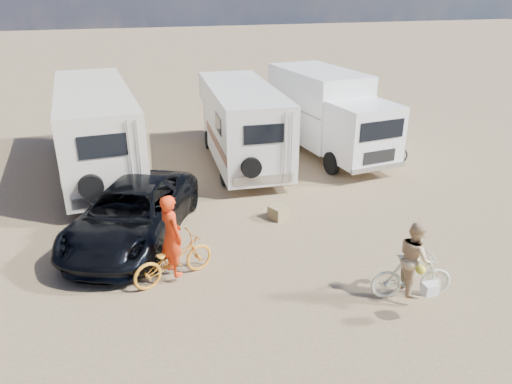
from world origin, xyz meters
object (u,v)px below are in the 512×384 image
object	(u,v)px
bike_woman	(412,276)
rider_man	(172,242)
bike_man	(173,259)
bike_parked	(383,152)
rv_main	(242,126)
rv_left	(97,133)
rider_woman	(413,265)
dark_suv	(132,213)
box_truck	(330,115)
cooler	(185,190)
crate	(279,212)

from	to	relation	value
bike_woman	rider_man	size ratio (longest dim) A/B	0.92
bike_man	bike_parked	size ratio (longest dim) A/B	1.05
rv_main	rv_left	size ratio (longest dim) A/B	0.84
rider_woman	bike_parked	size ratio (longest dim) A/B	0.86
rv_main	rv_left	distance (m)	5.12
rv_main	dark_suv	distance (m)	6.52
rider_man	rider_woman	size ratio (longest dim) A/B	1.18
box_truck	rv_left	bearing A→B (deg)	170.89
rv_left	box_truck	size ratio (longest dim) A/B	1.24
rider_woman	cooler	xyz separation A→B (m)	(-3.80, 6.74, -0.57)
bike_man	bike_parked	world-z (taller)	bike_man
rv_main	bike_man	xyz separation A→B (m)	(-3.57, -7.09, -0.92)
cooler	crate	distance (m)	3.29
bike_woman	crate	size ratio (longest dim) A/B	3.81
dark_suv	cooler	xyz separation A→B (m)	(1.73, 2.30, -0.49)
box_truck	dark_suv	world-z (taller)	box_truck
cooler	crate	world-z (taller)	cooler
rv_main	crate	world-z (taller)	rv_main
dark_suv	cooler	bearing A→B (deg)	77.79
bike_man	bike_woman	bearing A→B (deg)	-134.96
bike_parked	cooler	world-z (taller)	bike_parked
bike_woman	cooler	bearing A→B (deg)	41.91
bike_man	cooler	world-z (taller)	bike_man
dark_suv	bike_woman	size ratio (longest dim) A/B	2.96
rv_left	bike_parked	bearing A→B (deg)	-14.70
bike_man	rider_woman	distance (m)	5.26
bike_woman	bike_parked	size ratio (longest dim) A/B	0.93
box_truck	bike_man	xyz separation A→B (m)	(-7.10, -7.09, -1.07)
rider_man	cooler	size ratio (longest dim) A/B	3.19
box_truck	bike_parked	world-z (taller)	box_truck
crate	rider_man	bearing A→B (deg)	-145.90
crate	bike_parked	bearing A→B (deg)	31.02
bike_parked	crate	size ratio (longest dim) A/B	4.09
box_truck	rider_man	xyz separation A→B (m)	(-7.10, -7.09, -0.62)
dark_suv	rider_man	xyz separation A→B (m)	(0.75, -2.26, 0.24)
box_truck	bike_man	bearing A→B (deg)	-141.80
rv_left	rider_man	distance (m)	7.62
rv_left	rv_main	bearing A→B (deg)	-7.31
rider_man	crate	bearing A→B (deg)	-76.35
rv_main	dark_suv	world-z (taller)	rv_main
bike_man	bike_woman	xyz separation A→B (m)	(4.78, -2.18, 0.01)
cooler	crate	xyz separation A→B (m)	(2.35, -2.31, -0.06)
rv_left	crate	bearing A→B (deg)	-50.20
rv_left	cooler	size ratio (longest dim) A/B	13.16
rv_left	bike_woman	bearing A→B (deg)	-60.07
rv_main	crate	distance (m)	5.00
rider_man	cooler	xyz separation A→B (m)	(0.98, 4.56, -0.72)
rv_main	crate	size ratio (longest dim) A/B	14.45
bike_man	bike_woman	distance (m)	5.26
dark_suv	bike_woman	distance (m)	7.10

